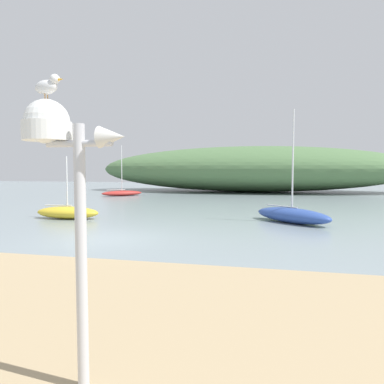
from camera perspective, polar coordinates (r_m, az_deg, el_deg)
ground_plane at (r=13.47m, az=-13.42°, el=-7.43°), size 120.00×120.00×0.00m
distant_hill at (r=42.77m, az=9.57°, el=3.73°), size 37.72×12.92×5.45m
mast_structure at (r=3.94m, az=-21.03°, el=6.17°), size 1.13×0.51×3.08m
seagull_on_radar at (r=4.09m, az=-22.58°, el=15.79°), size 0.36×0.15×0.25m
sailboat_outer_mooring at (r=35.78m, az=-11.39°, el=-0.15°), size 4.02×3.74×5.05m
sailboat_west_reach at (r=17.65m, az=16.03°, el=-3.62°), size 4.05×3.82×5.48m
sailboat_off_point at (r=19.55m, az=-19.70°, el=-3.15°), size 3.49×1.34×3.29m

